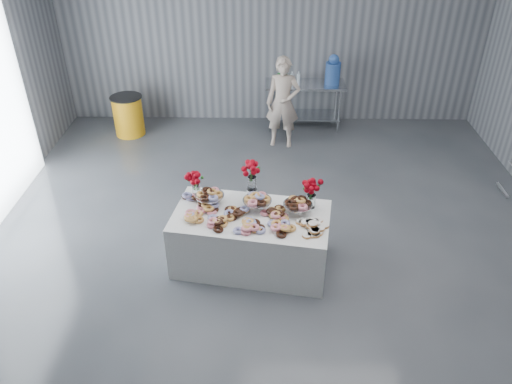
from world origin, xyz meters
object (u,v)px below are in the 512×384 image
at_px(display_table, 251,239).
at_px(person, 283,103).
at_px(trash_barrel, 128,115).
at_px(prep_table, 304,97).
at_px(water_jug, 333,71).

height_order(display_table, person, person).
height_order(display_table, trash_barrel, trash_barrel).
height_order(prep_table, trash_barrel, prep_table).
bearing_deg(person, trash_barrel, 179.48).
bearing_deg(water_jug, prep_table, 180.00).
bearing_deg(display_table, prep_table, 77.33).
xyz_separation_m(display_table, trash_barrel, (-2.42, 3.71, 0.01)).
height_order(prep_table, water_jug, water_jug).
height_order(water_jug, person, person).
bearing_deg(display_table, trash_barrel, 123.13).
bearing_deg(display_table, person, 81.82).
relative_size(water_jug, trash_barrel, 0.73).
relative_size(water_jug, person, 0.34).
distance_m(water_jug, person, 1.24).
distance_m(water_jug, trash_barrel, 3.93).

